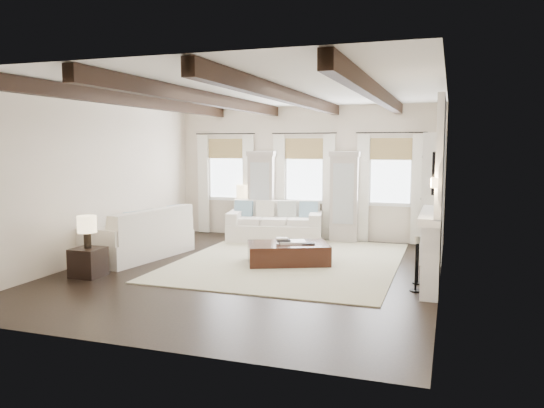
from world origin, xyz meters
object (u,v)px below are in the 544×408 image
(sofa_left, at_px, (142,238))
(ottoman, at_px, (288,254))
(sofa_back, at_px, (275,225))
(side_table_back, at_px, (244,223))
(side_table_front, at_px, (88,262))

(sofa_left, distance_m, ottoman, 3.00)
(sofa_back, relative_size, side_table_back, 3.74)
(sofa_back, height_order, sofa_left, sofa_left)
(sofa_back, bearing_deg, side_table_front, -114.64)
(sofa_back, distance_m, sofa_left, 3.32)
(ottoman, xyz_separation_m, side_table_front, (-2.99, -2.06, 0.05))
(sofa_back, distance_m, ottoman, 2.49)
(ottoman, bearing_deg, side_table_back, 102.57)
(ottoman, distance_m, side_table_back, 3.40)
(sofa_left, bearing_deg, ottoman, 7.93)
(sofa_back, xyz_separation_m, side_table_back, (-0.99, 0.48, -0.06))
(sofa_back, xyz_separation_m, sofa_left, (-1.96, -2.68, 0.03))
(side_table_back, bearing_deg, sofa_back, -25.89)
(sofa_left, height_order, ottoman, sofa_left)
(sofa_left, xyz_separation_m, ottoman, (2.97, 0.41, -0.21))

